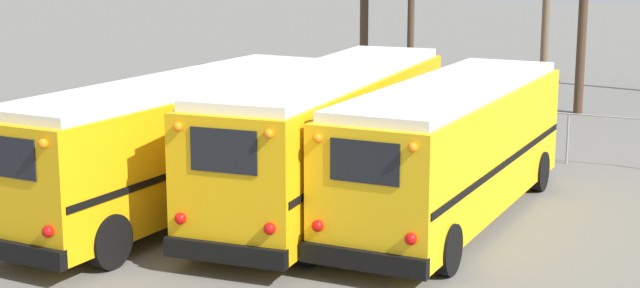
{
  "coord_description": "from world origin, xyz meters",
  "views": [
    {
      "loc": [
        8.94,
        -19.34,
        6.06
      ],
      "look_at": [
        0.0,
        0.17,
        1.6
      ],
      "focal_mm": 55.0,
      "sensor_mm": 36.0,
      "label": 1
    }
  ],
  "objects_px": {
    "school_bus_1": "(330,133)",
    "utility_pole": "(546,8)",
    "school_bus_0": "(181,140)",
    "school_bus_2": "(452,147)"
  },
  "relations": [
    {
      "from": "utility_pole",
      "to": "school_bus_1",
      "type": "bearing_deg",
      "value": -100.81
    },
    {
      "from": "school_bus_1",
      "to": "school_bus_0",
      "type": "bearing_deg",
      "value": -147.98
    },
    {
      "from": "school_bus_0",
      "to": "school_bus_1",
      "type": "distance_m",
      "value": 3.39
    },
    {
      "from": "school_bus_2",
      "to": "utility_pole",
      "type": "relative_size",
      "value": 1.31
    },
    {
      "from": "school_bus_0",
      "to": "school_bus_2",
      "type": "xyz_separation_m",
      "value": [
        5.74,
        1.89,
        -0.01
      ]
    },
    {
      "from": "school_bus_2",
      "to": "school_bus_1",
      "type": "bearing_deg",
      "value": -178.11
    },
    {
      "from": "utility_pole",
      "to": "school_bus_2",
      "type": "bearing_deg",
      "value": -87.28
    },
    {
      "from": "school_bus_1",
      "to": "utility_pole",
      "type": "xyz_separation_m",
      "value": [
        2.3,
        12.05,
        2.18
      ]
    },
    {
      "from": "school_bus_0",
      "to": "utility_pole",
      "type": "relative_size",
      "value": 1.42
    },
    {
      "from": "school_bus_2",
      "to": "utility_pole",
      "type": "distance_m",
      "value": 12.18
    }
  ]
}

